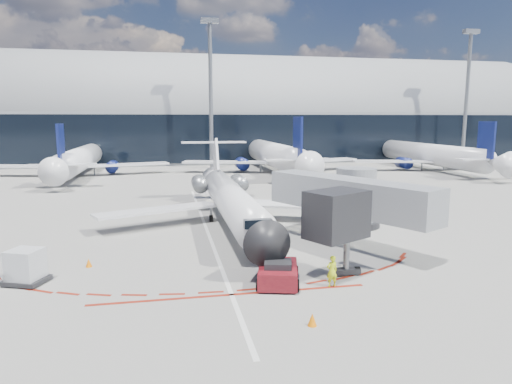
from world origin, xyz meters
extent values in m
plane|color=slate|center=(0.00, 0.00, 0.00)|extent=(260.00, 260.00, 0.00)
cube|color=silver|center=(0.00, 2.00, 0.01)|extent=(0.25, 40.00, 0.01)
cube|color=maroon|center=(0.00, -11.50, 0.01)|extent=(14.00, 0.25, 0.01)
cube|color=gray|center=(0.00, 65.00, 5.00)|extent=(150.00, 24.00, 10.00)
cylinder|color=gray|center=(0.00, 65.00, 10.00)|extent=(150.00, 24.00, 24.00)
cube|color=black|center=(0.00, 52.95, 5.00)|extent=(150.00, 0.20, 9.00)
cube|color=gray|center=(9.00, -4.50, 3.60)|extent=(8.22, 12.61, 2.30)
cube|color=black|center=(5.95, -10.24, 3.60)|extent=(3.86, 3.44, 2.60)
cylinder|color=slate|center=(6.75, -9.84, 1.20)|extent=(0.36, 0.36, 2.40)
cube|color=black|center=(6.75, -9.84, 0.22)|extent=(1.60, 0.60, 0.30)
cylinder|color=gray|center=(12.05, 1.24, 2.40)|extent=(3.20, 3.20, 4.80)
cylinder|color=black|center=(12.05, 1.24, 0.25)|extent=(4.00, 4.00, 0.50)
cylinder|color=slate|center=(5.00, 48.00, 12.50)|extent=(0.70, 0.70, 25.00)
cylinder|color=slate|center=(55.00, 48.00, 12.50)|extent=(0.70, 0.70, 25.00)
cylinder|color=silver|center=(2.06, 2.71, 2.24)|extent=(2.57, 20.94, 2.57)
cone|color=black|center=(2.06, -9.09, 2.24)|extent=(2.57, 2.67, 2.57)
cone|color=silver|center=(2.06, 14.90, 2.24)|extent=(2.57, 3.43, 2.57)
cube|color=black|center=(2.06, -7.57, 2.76)|extent=(1.62, 1.33, 0.52)
cube|color=silver|center=(-3.85, 4.14, 1.38)|extent=(10.20, 6.04, 0.30)
cube|color=silver|center=(7.96, 4.14, 1.38)|extent=(10.20, 6.04, 0.30)
cube|color=silver|center=(2.06, 13.95, 4.52)|extent=(0.24, 4.47, 4.55)
cube|color=silver|center=(2.06, 15.95, 6.23)|extent=(6.85, 1.52, 0.15)
cylinder|color=slate|center=(0.10, 11.09, 2.47)|extent=(1.43, 3.24, 1.43)
cylinder|color=slate|center=(4.01, 11.09, 2.47)|extent=(1.43, 3.24, 1.43)
cylinder|color=black|center=(2.06, -6.04, 0.27)|extent=(0.21, 0.53, 0.53)
cylinder|color=black|center=(0.63, 5.09, 0.30)|extent=(0.29, 0.61, 0.61)
cylinder|color=black|center=(3.48, 5.09, 0.30)|extent=(0.29, 0.61, 0.61)
cylinder|color=slate|center=(2.06, -6.04, 0.52)|extent=(0.17, 0.17, 1.05)
cube|color=#550C14|center=(2.66, -10.42, 0.55)|extent=(2.78, 3.64, 0.91)
cube|color=black|center=(2.59, -10.72, 1.16)|extent=(1.68, 1.53, 0.35)
cylinder|color=slate|center=(3.24, -8.28, 0.35)|extent=(0.77, 2.56, 0.10)
cylinder|color=black|center=(1.45, -11.25, 0.32)|extent=(0.44, 0.70, 0.64)
cylinder|color=black|center=(3.30, -11.74, 0.32)|extent=(0.44, 0.70, 0.64)
cylinder|color=black|center=(2.03, -9.11, 0.32)|extent=(0.44, 0.70, 0.64)
cylinder|color=black|center=(3.87, -9.60, 0.32)|extent=(0.44, 0.70, 0.64)
imported|color=#E6FF1A|center=(5.32, -11.41, 0.84)|extent=(0.67, 0.49, 1.69)
cube|color=black|center=(-10.54, -7.78, 0.18)|extent=(2.48, 2.32, 0.22)
cube|color=silver|center=(-10.54, -7.78, 1.07)|extent=(2.04, 1.98, 1.59)
cylinder|color=black|center=(-11.52, -8.08, 0.10)|extent=(0.17, 0.22, 0.20)
cylinder|color=black|center=(-10.05, -8.68, 0.10)|extent=(0.17, 0.22, 0.20)
cylinder|color=black|center=(-11.03, -6.88, 0.10)|extent=(0.17, 0.22, 0.20)
cylinder|color=black|center=(-9.56, -7.49, 0.10)|extent=(0.17, 0.22, 0.20)
cone|color=orange|center=(-7.72, -5.55, 0.26)|extent=(0.37, 0.37, 0.52)
cone|color=orange|center=(2.88, -15.60, 0.28)|extent=(0.40, 0.40, 0.56)
camera|label=1|loc=(-3.02, -33.05, 8.72)|focal=32.00mm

